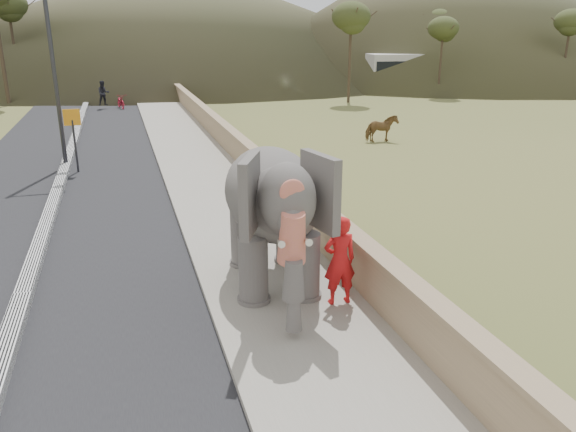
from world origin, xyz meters
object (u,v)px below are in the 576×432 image
Objects in this scene: motorcyclist at (114,98)px; cow at (381,129)px; elephant_and_man at (273,214)px; lamppost at (59,38)px.

cow is at bearing -52.52° from motorcyclist.
elephant_and_man is at bearing 143.24° from cow.
lamppost is 14.58m from cow.
lamppost is 1.86× the size of elephant_and_man.
motorcyclist is (-12.27, 16.01, 0.08)m from cow.
motorcyclist is at bearing 95.87° from elephant_and_man.
motorcyclist is at bearing 34.14° from cow.
lamppost is at bearing 91.67° from cow.
lamppost is at bearing -95.41° from motorcyclist.
elephant_and_man is (4.71, -12.72, -3.25)m from lamppost.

